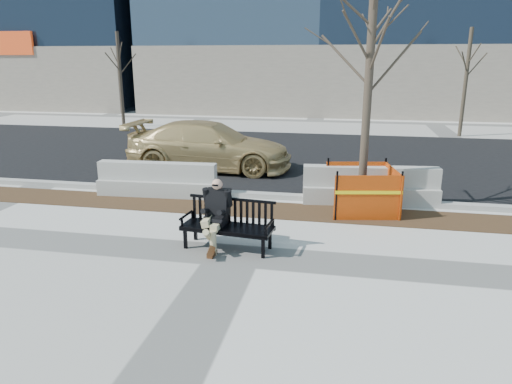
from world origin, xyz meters
TOP-DOWN VIEW (x-y plane):
  - ground at (0.00, 0.00)m, footprint 120.00×120.00m
  - mulch_strip at (0.00, 2.60)m, footprint 40.00×1.20m
  - asphalt_street at (0.00, 8.80)m, footprint 60.00×10.40m
  - curb at (0.00, 3.55)m, footprint 60.00×0.25m
  - bench at (-0.19, 0.28)m, footprint 1.73×0.78m
  - seated_man at (-0.41, 0.35)m, footprint 0.62×0.93m
  - tree_fence at (2.19, 2.96)m, footprint 2.49×2.49m
  - sedan at (-2.30, 6.29)m, footprint 5.02×2.09m
  - jersey_barrier_left at (-2.74, 3.26)m, footprint 2.98×0.73m
  - jersey_barrier_right at (2.40, 3.59)m, footprint 3.16×0.94m
  - far_tree_left at (-9.21, 14.55)m, footprint 1.83×1.83m
  - far_tree_right at (6.64, 14.56)m, footprint 2.13×2.13m

SIDE VIEW (x-z plane):
  - ground at x=0.00m, z-range 0.00..0.00m
  - bench at x=-0.19m, z-range -0.45..0.45m
  - seated_man at x=-0.41m, z-range -0.61..0.61m
  - tree_fence at x=2.19m, z-range -2.67..2.67m
  - sedan at x=-2.30m, z-range -0.73..0.73m
  - jersey_barrier_left at x=-2.74m, z-range -0.42..0.42m
  - jersey_barrier_right at x=2.40m, z-range -0.45..0.45m
  - far_tree_left at x=-9.21m, z-range -2.45..2.45m
  - far_tree_right at x=6.64m, z-range -2.45..2.45m
  - asphalt_street at x=0.00m, z-range 0.00..0.01m
  - mulch_strip at x=0.00m, z-range -0.01..0.01m
  - curb at x=0.00m, z-range 0.00..0.12m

